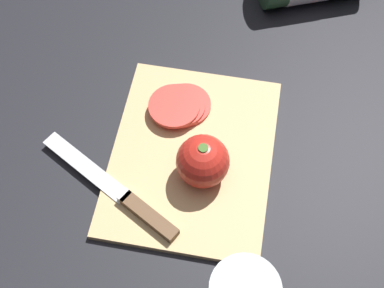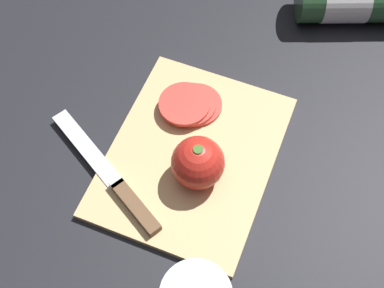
# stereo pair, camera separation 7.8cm
# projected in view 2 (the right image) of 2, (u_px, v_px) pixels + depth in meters

# --- Properties ---
(ground_plane) EXTENTS (3.00, 3.00, 0.00)m
(ground_plane) POSITION_uv_depth(u_px,v_px,m) (176.00, 171.00, 0.81)
(ground_plane) COLOR black
(cutting_board) EXTENTS (0.31, 0.24, 0.01)m
(cutting_board) POSITION_uv_depth(u_px,v_px,m) (192.00, 156.00, 0.81)
(cutting_board) COLOR tan
(cutting_board) RESTS_ON ground_plane
(whole_tomato) EXTENTS (0.08, 0.08, 0.08)m
(whole_tomato) POSITION_uv_depth(u_px,v_px,m) (199.00, 160.00, 0.76)
(whole_tomato) COLOR red
(whole_tomato) RESTS_ON cutting_board
(knife) EXTENTS (0.15, 0.23, 0.01)m
(knife) POSITION_uv_depth(u_px,v_px,m) (123.00, 192.00, 0.77)
(knife) COLOR silver
(knife) RESTS_ON cutting_board
(tomato_slice_stack_near) EXTENTS (0.09, 0.10, 0.02)m
(tomato_slice_stack_near) POSITION_uv_depth(u_px,v_px,m) (190.00, 104.00, 0.84)
(tomato_slice_stack_near) COLOR #D63D33
(tomato_slice_stack_near) RESTS_ON cutting_board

